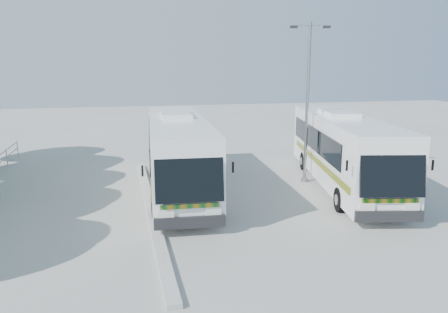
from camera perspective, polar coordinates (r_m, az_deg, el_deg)
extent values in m
plane|color=#A9A9A4|center=(17.04, -1.27, -8.29)|extent=(100.00, 100.00, 0.00)
cube|color=#B2B2AD|center=(18.60, -9.59, -6.48)|extent=(0.40, 16.00, 0.15)
cylinder|color=gray|center=(30.84, -25.72, 0.60)|extent=(0.06, 0.06, 1.00)
cube|color=white|center=(20.79, -6.08, 0.76)|extent=(3.36, 12.31, 3.09)
cube|color=black|center=(14.76, -4.57, -2.24)|extent=(2.36, 0.62, 1.97)
cube|color=black|center=(21.29, -9.67, 1.96)|extent=(0.71, 9.71, 1.11)
cube|color=black|center=(21.44, -2.77, 2.18)|extent=(0.71, 9.71, 1.11)
cube|color=#0D6022|center=(20.58, -9.58, -1.11)|extent=(0.75, 10.52, 0.28)
cylinder|color=black|center=(17.27, -8.94, -6.38)|extent=(0.37, 1.03, 1.01)
cylinder|color=black|center=(17.43, -1.35, -6.07)|extent=(0.37, 1.03, 1.01)
cylinder|color=black|center=(24.41, -9.22, -1.02)|extent=(0.37, 1.03, 1.01)
cylinder|color=black|center=(24.53, -3.86, -0.83)|extent=(0.37, 1.03, 1.01)
cube|color=white|center=(22.11, 15.20, 1.04)|extent=(5.06, 12.35, 3.07)
cube|color=black|center=(16.42, 21.15, -1.62)|extent=(2.36, 0.95, 1.96)
cube|color=black|center=(22.30, 11.66, 2.29)|extent=(2.12, 9.46, 1.11)
cube|color=black|center=(23.00, 17.89, 2.24)|extent=(2.12, 9.46, 1.11)
cube|color=#0C4F0B|center=(21.60, 12.07, -0.62)|extent=(2.28, 10.24, 0.28)
cylinder|color=black|center=(18.45, 14.95, -5.47)|extent=(0.51, 1.05, 1.01)
cylinder|color=black|center=(19.20, 21.52, -5.23)|extent=(0.51, 1.05, 1.01)
cylinder|color=black|center=(25.36, 10.41, -0.59)|extent=(0.51, 1.05, 1.01)
cylinder|color=black|center=(25.92, 15.35, -0.56)|extent=(0.51, 1.05, 1.01)
cylinder|color=#92949A|center=(22.18, 10.82, 6.68)|extent=(0.19, 0.19, 7.92)
cylinder|color=#92949A|center=(22.18, 11.21, 16.40)|extent=(1.56, 0.42, 0.08)
cube|color=black|center=(22.03, 9.11, 16.37)|extent=(0.38, 0.25, 0.12)
cube|color=black|center=(22.35, 13.27, 16.15)|extent=(0.38, 0.25, 0.12)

